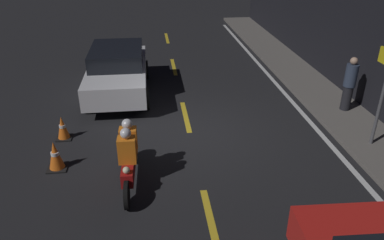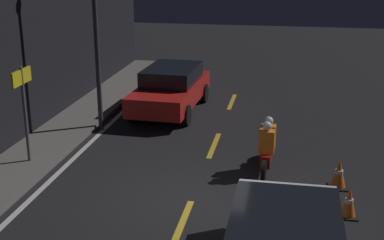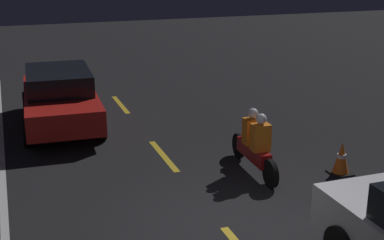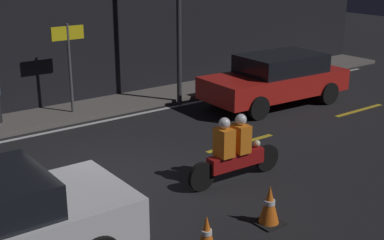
% 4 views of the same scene
% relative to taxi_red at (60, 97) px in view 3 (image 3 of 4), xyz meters
% --- Properties ---
extents(ground_plane, '(56.00, 56.00, 0.00)m').
position_rel_taxi_red_xyz_m(ground_plane, '(-6.56, -1.90, -0.78)').
color(ground_plane, black).
extents(lane_dash_d, '(2.00, 0.14, 0.01)m').
position_rel_taxi_red_xyz_m(lane_dash_d, '(-3.06, -1.90, -0.78)').
color(lane_dash_d, gold).
rests_on(lane_dash_d, ground).
extents(lane_dash_e, '(2.00, 0.14, 0.01)m').
position_rel_taxi_red_xyz_m(lane_dash_e, '(1.44, -1.90, -0.78)').
color(lane_dash_e, gold).
rests_on(lane_dash_e, ground).
extents(taxi_red, '(4.46, 2.08, 1.47)m').
position_rel_taxi_red_xyz_m(taxi_red, '(0.00, 0.00, 0.00)').
color(taxi_red, red).
rests_on(taxi_red, ground).
extents(motorcycle, '(2.21, 0.39, 1.35)m').
position_rel_taxi_red_xyz_m(motorcycle, '(-4.61, -3.41, -0.15)').
color(motorcycle, black).
rests_on(motorcycle, ground).
extents(traffic_cone_mid, '(0.44, 0.44, 0.69)m').
position_rel_taxi_red_xyz_m(traffic_cone_mid, '(-5.27, -5.06, -0.45)').
color(traffic_cone_mid, black).
rests_on(traffic_cone_mid, ground).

